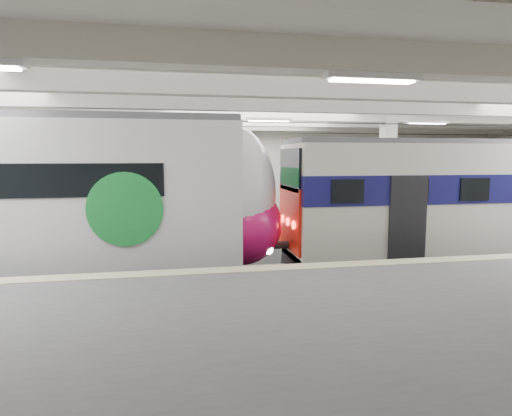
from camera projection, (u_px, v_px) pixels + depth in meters
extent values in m
cube|color=black|center=(281.00, 276.00, 13.38)|extent=(36.00, 24.00, 0.10)
cube|color=silver|center=(283.00, 93.00, 12.72)|extent=(36.00, 24.00, 0.20)
cube|color=beige|center=(237.00, 174.00, 22.82)|extent=(30.00, 0.10, 5.50)
cube|color=#545457|center=(377.00, 349.00, 6.97)|extent=(30.00, 7.00, 1.10)
cube|color=beige|center=(315.00, 266.00, 10.07)|extent=(30.00, 0.50, 0.02)
cube|color=beige|center=(181.00, 182.00, 15.44)|extent=(0.50, 0.50, 5.50)
cube|color=beige|center=(387.00, 180.00, 16.89)|extent=(0.50, 0.50, 5.50)
cube|color=beige|center=(283.00, 104.00, 12.76)|extent=(30.00, 18.00, 0.50)
cube|color=#59544C|center=(281.00, 272.00, 13.37)|extent=(30.00, 1.52, 0.16)
cube|color=#59544C|center=(251.00, 239.00, 18.74)|extent=(30.00, 1.52, 0.16)
cylinder|color=black|center=(282.00, 122.00, 12.82)|extent=(30.00, 0.03, 0.03)
cylinder|color=black|center=(251.00, 133.00, 18.19)|extent=(30.00, 0.03, 0.03)
cube|color=white|center=(302.00, 107.00, 10.84)|extent=(26.00, 8.40, 0.12)
ellipsoid|color=silver|center=(235.00, 194.00, 12.82)|extent=(2.42, 2.99, 4.02)
ellipsoid|color=#C7105C|center=(239.00, 224.00, 12.94)|extent=(2.57, 3.05, 2.46)
cylinder|color=#198B35|center=(125.00, 209.00, 10.78)|extent=(1.89, 0.06, 1.89)
cube|color=beige|center=(472.00, 199.00, 14.29)|extent=(12.50, 2.74, 3.56)
cube|color=#13124F|center=(473.00, 186.00, 14.24)|extent=(12.54, 2.80, 0.87)
cube|color=red|center=(290.00, 218.00, 13.21)|extent=(0.08, 2.33, 1.96)
cube|color=black|center=(290.00, 170.00, 13.04)|extent=(0.08, 2.19, 1.28)
cube|color=#4C4C51|center=(475.00, 142.00, 14.07)|extent=(12.50, 2.14, 0.16)
cube|color=black|center=(468.00, 255.00, 14.52)|extent=(12.50, 1.92, 0.70)
cube|color=silver|center=(54.00, 190.00, 17.03)|extent=(13.70, 3.20, 3.70)
cube|color=#198B35|center=(53.00, 178.00, 16.97)|extent=(13.75, 3.26, 0.78)
cube|color=#4C4C51|center=(51.00, 141.00, 16.80)|extent=(13.69, 2.71, 0.16)
cube|color=black|center=(57.00, 241.00, 17.27)|extent=(13.69, 2.91, 0.60)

